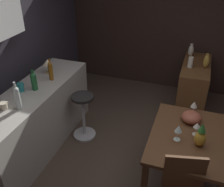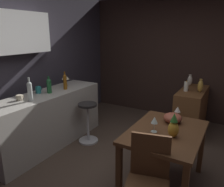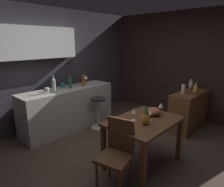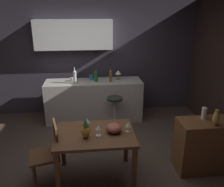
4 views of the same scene
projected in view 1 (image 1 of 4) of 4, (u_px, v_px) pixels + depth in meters
name	position (u px, v px, depth m)	size (l,w,h in m)	color
ground_plane	(142.00, 176.00, 3.28)	(9.00, 9.00, 0.00)	#47382D
wall_side_right	(163.00, 20.00, 4.79)	(0.10, 4.40, 2.60)	#33231E
dining_table	(187.00, 143.00, 2.87)	(1.11, 0.80, 0.74)	#56351E
kitchen_counter	(36.00, 119.00, 3.57)	(2.10, 0.60, 0.90)	#B2ADA3
sideboard_cabinet	(193.00, 86.00, 4.47)	(1.10, 0.44, 0.82)	brown
bar_stool	(83.00, 115.00, 3.80)	(0.34, 0.34, 0.70)	#262323
wine_glass_left	(197.00, 126.00, 2.78)	(0.08, 0.08, 0.15)	silver
wine_glass_right	(179.00, 129.00, 2.70)	(0.08, 0.08, 0.18)	silver
wine_glass_center	(194.00, 105.00, 3.15)	(0.08, 0.08, 0.16)	silver
pineapple_centerpiece	(201.00, 136.00, 2.63)	(0.12, 0.12, 0.28)	gold
fruit_bowl	(191.00, 117.00, 3.01)	(0.23, 0.23, 0.13)	#9E4C38
wine_bottle_clear	(17.00, 97.00, 2.91)	(0.07, 0.07, 0.34)	silver
wine_bottle_amber	(51.00, 70.00, 3.54)	(0.06, 0.06, 0.31)	#8C5114
wine_bottle_green	(34.00, 80.00, 3.31)	(0.08, 0.08, 0.27)	#1E592D
cup_cream	(3.00, 106.00, 2.97)	(0.12, 0.09, 0.08)	beige
cup_teal	(20.00, 87.00, 3.31)	(0.12, 0.08, 0.11)	teal
counter_lamp	(48.00, 63.00, 3.73)	(0.14, 0.14, 0.21)	#A58447
pillar_candle_tall	(191.00, 62.00, 4.12)	(0.08, 0.08, 0.20)	white
vase_brass	(206.00, 61.00, 4.09)	(0.09, 0.09, 0.24)	#B78C38
vase_ceramic_ivory	(191.00, 50.00, 4.51)	(0.09, 0.09, 0.22)	beige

